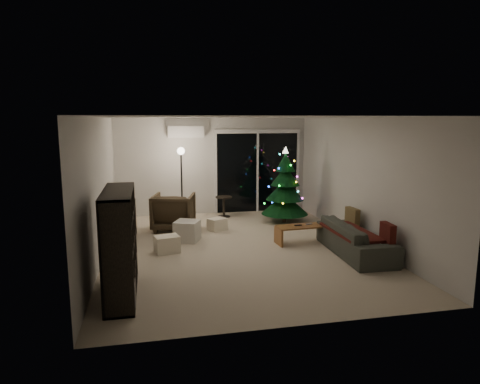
# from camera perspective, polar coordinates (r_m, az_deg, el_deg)

# --- Properties ---
(room) EXTENTS (6.50, 7.51, 2.60)m
(room) POSITION_cam_1_polar(r_m,az_deg,el_deg) (9.64, 0.59, 1.03)
(room) COLOR beige
(room) RESTS_ON ground
(bookshelf) EXTENTS (0.96, 1.54, 1.51)m
(bookshelf) POSITION_cam_1_polar(r_m,az_deg,el_deg) (6.21, -17.43, -6.72)
(bookshelf) COLOR black
(bookshelf) RESTS_ON floor
(media_cabinet) EXTENTS (0.60, 1.29, 0.78)m
(media_cabinet) POSITION_cam_1_polar(r_m,az_deg,el_deg) (9.01, -15.70, -3.99)
(media_cabinet) COLOR black
(media_cabinet) RESTS_ON floor
(stereo) EXTENTS (0.40, 0.47, 0.17)m
(stereo) POSITION_cam_1_polar(r_m,az_deg,el_deg) (8.91, -15.84, -1.02)
(stereo) COLOR black
(stereo) RESTS_ON media_cabinet
(armchair) EXTENTS (1.07, 1.09, 0.82)m
(armchair) POSITION_cam_1_polar(r_m,az_deg,el_deg) (9.72, -8.85, -2.63)
(armchair) COLOR #463826
(armchair) RESTS_ON floor
(ottoman) EXTENTS (0.61, 0.61, 0.42)m
(ottoman) POSITION_cam_1_polar(r_m,az_deg,el_deg) (8.85, -7.05, -5.17)
(ottoman) COLOR silver
(ottoman) RESTS_ON floor
(cardboard_box_a) EXTENTS (0.50, 0.42, 0.31)m
(cardboard_box_a) POSITION_cam_1_polar(r_m,az_deg,el_deg) (8.17, -9.70, -6.86)
(cardboard_box_a) COLOR white
(cardboard_box_a) RESTS_ON floor
(cardboard_box_b) EXTENTS (0.47, 0.44, 0.27)m
(cardboard_box_b) POSITION_cam_1_polar(r_m,az_deg,el_deg) (9.65, -3.06, -4.31)
(cardboard_box_b) COLOR white
(cardboard_box_b) RESTS_ON floor
(side_table) EXTENTS (0.54, 0.54, 0.53)m
(side_table) POSITION_cam_1_polar(r_m,az_deg,el_deg) (10.91, -2.17, -1.97)
(side_table) COLOR black
(side_table) RESTS_ON floor
(floor_lamp) EXTENTS (0.28, 0.28, 1.75)m
(floor_lamp) POSITION_cam_1_polar(r_m,az_deg,el_deg) (10.39, -7.78, 0.78)
(floor_lamp) COLOR black
(floor_lamp) RESTS_ON floor
(sofa) EXTENTS (0.85, 2.03, 0.58)m
(sofa) POSITION_cam_1_polar(r_m,az_deg,el_deg) (8.21, 15.15, -5.99)
(sofa) COLOR #474B42
(sofa) RESTS_ON floor
(sofa_throw) EXTENTS (0.62, 1.44, 0.05)m
(sofa_throw) POSITION_cam_1_polar(r_m,az_deg,el_deg) (8.13, 14.56, -5.16)
(sofa_throw) COLOR #4A1410
(sofa_throw) RESTS_ON sofa
(cushion_a) EXTENTS (0.15, 0.39, 0.38)m
(cushion_a) POSITION_cam_1_polar(r_m,az_deg,el_deg) (8.83, 14.75, -3.31)
(cushion_a) COLOR olive
(cushion_a) RESTS_ON sofa
(cushion_b) EXTENTS (0.14, 0.39, 0.38)m
(cushion_b) POSITION_cam_1_polar(r_m,az_deg,el_deg) (7.72, 19.08, -5.36)
(cushion_b) COLOR #4A1410
(cushion_b) RESTS_ON sofa
(coffee_table) EXTENTS (1.19, 0.49, 0.37)m
(coffee_table) POSITION_cam_1_polar(r_m,az_deg,el_deg) (8.72, 8.65, -5.58)
(coffee_table) COLOR brown
(coffee_table) RESTS_ON floor
(remote_a) EXTENTS (0.15, 0.04, 0.02)m
(remote_a) POSITION_cam_1_polar(r_m,az_deg,el_deg) (8.62, 7.75, -4.41)
(remote_a) COLOR black
(remote_a) RESTS_ON coffee_table
(remote_b) EXTENTS (0.14, 0.08, 0.02)m
(remote_b) POSITION_cam_1_polar(r_m,az_deg,el_deg) (8.75, 9.19, -4.23)
(remote_b) COLOR slate
(remote_b) RESTS_ON coffee_table
(christmas_tree) EXTENTS (1.22, 1.22, 1.83)m
(christmas_tree) POSITION_cam_1_polar(r_m,az_deg,el_deg) (10.30, 6.03, 0.95)
(christmas_tree) COLOR #093A15
(christmas_tree) RESTS_ON floor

